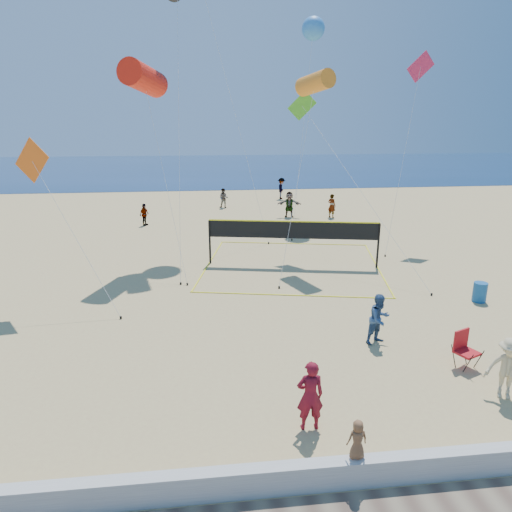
{
  "coord_description": "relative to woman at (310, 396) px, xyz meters",
  "views": [
    {
      "loc": [
        -2.76,
        -10.07,
        6.9
      ],
      "look_at": [
        -1.35,
        2.0,
        3.29
      ],
      "focal_mm": 32.0,
      "sensor_mm": 36.0,
      "label": 1
    }
  ],
  "objects": [
    {
      "name": "ground",
      "position": [
        0.48,
        1.19,
        -0.87
      ],
      "size": [
        120.0,
        120.0,
        0.0
      ],
      "primitive_type": "plane",
      "color": "tan",
      "rests_on": "ground"
    },
    {
      "name": "volleyball_net",
      "position": [
        2.01,
        12.39,
        0.67
      ],
      "size": [
        9.94,
        9.83,
        2.26
      ],
      "rotation": [
        0.0,
        0.0,
        -0.2
      ],
      "color": "black",
      "rests_on": "ground"
    },
    {
      "name": "ocean",
      "position": [
        0.48,
        63.19,
        -0.85
      ],
      "size": [
        140.0,
        50.0,
        0.03
      ],
      "primitive_type": "cube",
      "color": "#102A4E",
      "rests_on": "ground"
    },
    {
      "name": "toddler",
      "position": [
        0.52,
        -1.75,
        0.14
      ],
      "size": [
        0.41,
        0.27,
        0.82
      ],
      "primitive_type": "imported",
      "rotation": [
        0.0,
        0.0,
        3.18
      ],
      "color": "brown",
      "rests_on": "seawall"
    },
    {
      "name": "kite_0",
      "position": [
        -4.85,
        14.15,
        7.92
      ],
      "size": [
        2.85,
        5.68,
        9.58
      ],
      "rotation": [
        0.0,
        0.0,
        -0.34
      ],
      "color": "red",
      "rests_on": "ground"
    },
    {
      "name": "far_person_0",
      "position": [
        -6.33,
        22.44,
        -0.11
      ],
      "size": [
        0.75,
        0.95,
        1.51
      ],
      "primitive_type": "imported",
      "rotation": [
        0.0,
        0.0,
        1.06
      ],
      "color": "gray",
      "rests_on": "ground"
    },
    {
      "name": "far_person_4",
      "position": [
        4.87,
        32.32,
        0.09
      ],
      "size": [
        1.0,
        1.38,
        1.91
      ],
      "primitive_type": "imported",
      "rotation": [
        0.0,
        0.0,
        1.32
      ],
      "color": "gray",
      "rests_on": "ground"
    },
    {
      "name": "kite_3",
      "position": [
        -8.4,
        8.99,
        4.4
      ],
      "size": [
        3.93,
        2.76,
        6.35
      ],
      "rotation": [
        0.0,
        0.0,
        -0.33
      ],
      "color": "#E55B14",
      "rests_on": "ground"
    },
    {
      "name": "kite_7",
      "position": [
        5.29,
        23.49,
        11.86
      ],
      "size": [
        3.35,
        7.28,
        13.49
      ],
      "rotation": [
        0.0,
        0.0,
        0.28
      ],
      "color": "#3383DB",
      "rests_on": "ground"
    },
    {
      "name": "trash_barrel",
      "position": [
        8.48,
        6.86,
        -0.47
      ],
      "size": [
        0.58,
        0.58,
        0.79
      ],
      "primitive_type": "cylinder",
      "rotation": [
        0.0,
        0.0,
        0.1
      ],
      "color": "#16528F",
      "rests_on": "ground"
    },
    {
      "name": "bystander_b",
      "position": [
        5.31,
        0.63,
        -0.03
      ],
      "size": [
        1.24,
        1.02,
        1.67
      ],
      "primitive_type": "imported",
      "rotation": [
        0.0,
        0.0,
        -0.43
      ],
      "color": "#C7B384",
      "rests_on": "ground"
    },
    {
      "name": "woman",
      "position": [
        0.0,
        0.0,
        0.0
      ],
      "size": [
        0.64,
        0.42,
        1.73
      ],
      "primitive_type": "imported",
      "rotation": [
        0.0,
        0.0,
        3.15
      ],
      "color": "maroon",
      "rests_on": "ground"
    },
    {
      "name": "kite_5",
      "position": [
        9.8,
        16.89,
        8.38
      ],
      "size": [
        3.65,
        3.97,
        10.63
      ],
      "rotation": [
        0.0,
        0.0,
        0.31
      ],
      "color": "#CA2550",
      "rests_on": "ground"
    },
    {
      "name": "far_person_2",
      "position": [
        7.13,
        23.54,
        0.01
      ],
      "size": [
        0.74,
        0.76,
        1.76
      ],
      "primitive_type": "imported",
      "rotation": [
        0.0,
        0.0,
        2.28
      ],
      "color": "gray",
      "rests_on": "ground"
    },
    {
      "name": "far_person_1",
      "position": [
        4.05,
        24.09,
        0.08
      ],
      "size": [
        1.83,
        0.87,
        1.89
      ],
      "primitive_type": "imported",
      "rotation": [
        0.0,
        0.0,
        -0.18
      ],
      "color": "gray",
      "rests_on": "ground"
    },
    {
      "name": "kite_4",
      "position": [
        3.26,
        15.09,
        6.26
      ],
      "size": [
        4.71,
        8.26,
        8.41
      ],
      "rotation": [
        0.0,
        0.0,
        -0.15
      ],
      "color": "#4EBD2B",
      "rests_on": "ground"
    },
    {
      "name": "camp_chair",
      "position": [
        5.08,
        2.22,
        -0.23
      ],
      "size": [
        0.77,
        0.88,
        1.24
      ],
      "rotation": [
        0.0,
        0.0,
        0.4
      ],
      "color": "#B21419",
      "rests_on": "ground"
    },
    {
      "name": "seawall",
      "position": [
        0.48,
        -1.81,
        -0.57
      ],
      "size": [
        32.0,
        0.3,
        0.6
      ],
      "primitive_type": "cube",
      "color": "silver",
      "rests_on": "ground"
    },
    {
      "name": "bystander_a",
      "position": [
        3.18,
        3.95,
        -0.04
      ],
      "size": [
        0.99,
        0.9,
        1.66
      ],
      "primitive_type": "imported",
      "rotation": [
        0.0,
        0.0,
        0.41
      ],
      "color": "#2F4C77",
      "rests_on": "ground"
    },
    {
      "name": "kite_2",
      "position": [
        3.17,
        13.71,
        7.76
      ],
      "size": [
        3.23,
        5.71,
        9.22
      ],
      "rotation": [
        0.0,
        0.0,
        0.41
      ],
      "color": "orange",
      "rests_on": "ground"
    },
    {
      "name": "far_person_3",
      "position": [
        -0.61,
        28.42,
        -0.07
      ],
      "size": [
        0.92,
        0.8,
        1.59
      ],
      "primitive_type": "imported",
      "rotation": [
        0.0,
        0.0,
        -0.3
      ],
      "color": "gray",
      "rests_on": "ground"
    }
  ]
}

